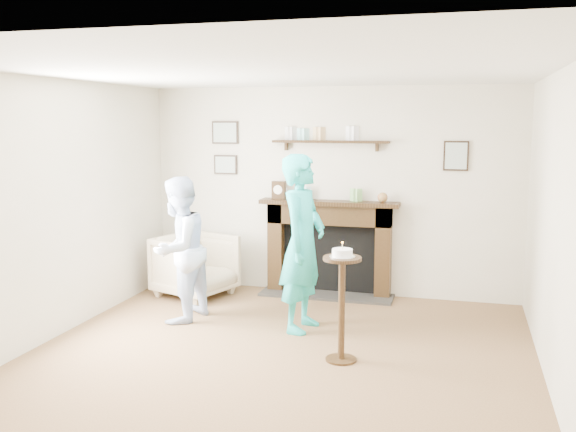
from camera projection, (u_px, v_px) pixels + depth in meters
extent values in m
plane|color=brown|center=(272.00, 365.00, 5.55)|extent=(5.00, 5.00, 0.00)
cube|color=beige|center=(331.00, 191.00, 7.75)|extent=(4.50, 0.04, 2.50)
cube|color=beige|center=(40.00, 213.00, 5.96)|extent=(0.04, 5.00, 2.50)
cube|color=beige|center=(559.00, 235.00, 4.78)|extent=(0.04, 5.00, 2.50)
cube|color=silver|center=(270.00, 70.00, 5.19)|extent=(4.50, 5.00, 0.04)
cube|color=black|center=(277.00, 247.00, 7.93)|extent=(0.18, 0.20, 1.10)
cube|color=black|center=(383.00, 253.00, 7.59)|extent=(0.18, 0.20, 1.10)
cube|color=black|center=(329.00, 215.00, 7.70)|extent=(1.50, 0.20, 0.24)
cube|color=black|center=(330.00, 258.00, 7.85)|extent=(1.14, 0.06, 0.86)
cube|color=#2D2B28|center=(326.00, 295.00, 7.73)|extent=(1.60, 0.44, 0.03)
cube|color=black|center=(329.00, 203.00, 7.65)|extent=(1.68, 0.26, 0.05)
cube|color=black|center=(330.00, 142.00, 7.59)|extent=(1.40, 0.15, 0.03)
cube|color=black|center=(225.00, 133.00, 7.99)|extent=(0.34, 0.03, 0.28)
cube|color=black|center=(226.00, 165.00, 8.05)|extent=(0.30, 0.03, 0.24)
cube|color=black|center=(456.00, 156.00, 7.29)|extent=(0.28, 0.03, 0.34)
cube|color=black|center=(279.00, 190.00, 7.79)|extent=(0.16, 0.09, 0.22)
cylinder|color=beige|center=(278.00, 190.00, 7.74)|extent=(0.11, 0.01, 0.11)
sphere|color=#2D8939|center=(383.00, 197.00, 7.47)|extent=(0.12, 0.12, 0.12)
imported|color=tan|center=(196.00, 295.00, 7.77)|extent=(1.03, 1.01, 0.74)
imported|color=#AEBFDA|center=(180.00, 320.00, 6.81)|extent=(0.69, 0.82, 1.53)
imported|color=#1EA6AF|center=(302.00, 329.00, 6.52)|extent=(0.51, 0.70, 1.78)
cylinder|color=black|center=(341.00, 359.00, 5.66)|extent=(0.28, 0.28, 0.02)
cylinder|color=black|center=(342.00, 310.00, 5.59)|extent=(0.06, 0.06, 0.88)
cylinder|color=black|center=(342.00, 259.00, 5.52)|extent=(0.33, 0.33, 0.03)
cylinder|color=silver|center=(342.00, 257.00, 5.52)|extent=(0.23, 0.23, 0.01)
cylinder|color=white|center=(342.00, 253.00, 5.52)|extent=(0.18, 0.18, 0.06)
cylinder|color=beige|center=(342.00, 246.00, 5.51)|extent=(0.01, 0.01, 0.05)
sphere|color=orange|center=(342.00, 242.00, 5.50)|extent=(0.02, 0.02, 0.02)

